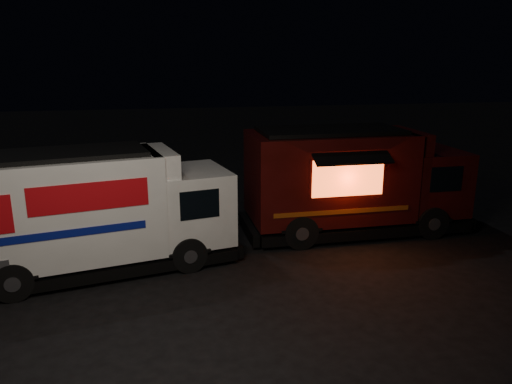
% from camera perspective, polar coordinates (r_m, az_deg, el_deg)
% --- Properties ---
extents(ground, '(80.00, 80.00, 0.00)m').
position_cam_1_polar(ground, '(11.37, -1.52, -10.34)').
color(ground, black).
rests_on(ground, ground).
extents(white_truck, '(6.69, 3.42, 2.89)m').
position_cam_1_polar(white_truck, '(12.15, -17.34, -2.03)').
color(white_truck, white).
rests_on(white_truck, ground).
extents(red_truck, '(6.48, 2.44, 3.01)m').
position_cam_1_polar(red_truck, '(14.47, 11.42, 1.32)').
color(red_truck, '#3B0B0A').
rests_on(red_truck, ground).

